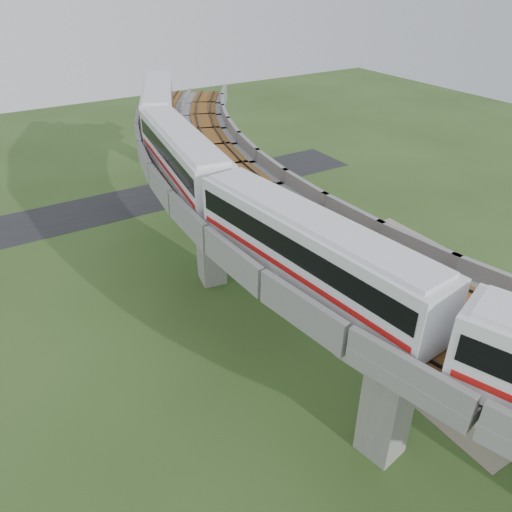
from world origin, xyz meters
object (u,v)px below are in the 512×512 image
at_px(car_red, 468,317).
at_px(car_dark, 417,279).
at_px(car_white, 492,373).
at_px(metro_train, 270,190).

distance_m(car_red, car_dark, 5.97).
relative_size(car_white, car_red, 0.90).
height_order(car_white, car_red, car_red).
xyz_separation_m(metro_train, car_white, (10.83, -10.83, -11.69)).
distance_m(metro_train, car_dark, 19.21).
bearing_deg(metro_train, car_red, -22.91).
bearing_deg(car_white, metro_train, 111.91).
distance_m(metro_train, car_red, 19.54).
height_order(metro_train, car_dark, metro_train).
distance_m(metro_train, car_white, 19.26).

